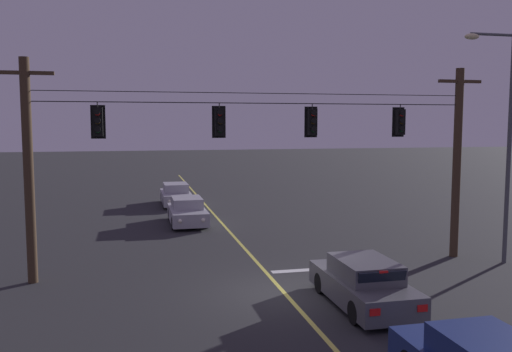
{
  "coord_description": "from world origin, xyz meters",
  "views": [
    {
      "loc": [
        -4.49,
        -15.54,
        5.25
      ],
      "look_at": [
        0.0,
        3.97,
        3.28
      ],
      "focal_mm": 37.52,
      "sensor_mm": 36.0,
      "label": 1
    }
  ],
  "objects_px": {
    "traffic_light_left_inner": "(220,122)",
    "car_oncoming_lead": "(187,212)",
    "street_lamp_corner": "(503,128)",
    "traffic_light_leftmost": "(98,122)",
    "traffic_light_right_inner": "(400,122)",
    "car_waiting_near_lane": "(363,284)",
    "traffic_light_centre": "(312,122)",
    "car_oncoming_trailing": "(176,195)"
  },
  "relations": [
    {
      "from": "traffic_light_left_inner",
      "to": "car_oncoming_lead",
      "type": "distance_m",
      "value": 10.38
    },
    {
      "from": "car_oncoming_lead",
      "to": "street_lamp_corner",
      "type": "bearing_deg",
      "value": -44.78
    },
    {
      "from": "traffic_light_leftmost",
      "to": "traffic_light_right_inner",
      "type": "relative_size",
      "value": 1.0
    },
    {
      "from": "car_oncoming_lead",
      "to": "traffic_light_right_inner",
      "type": "bearing_deg",
      "value": -52.38
    },
    {
      "from": "street_lamp_corner",
      "to": "traffic_light_left_inner",
      "type": "bearing_deg",
      "value": 172.99
    },
    {
      "from": "traffic_light_left_inner",
      "to": "street_lamp_corner",
      "type": "relative_size",
      "value": 0.14
    },
    {
      "from": "traffic_light_leftmost",
      "to": "car_oncoming_lead",
      "type": "height_order",
      "value": "traffic_light_leftmost"
    },
    {
      "from": "street_lamp_corner",
      "to": "car_oncoming_lead",
      "type": "bearing_deg",
      "value": 135.22
    },
    {
      "from": "traffic_light_right_inner",
      "to": "car_waiting_near_lane",
      "type": "height_order",
      "value": "traffic_light_right_inner"
    },
    {
      "from": "car_waiting_near_lane",
      "to": "car_oncoming_lead",
      "type": "distance_m",
      "value": 14.31
    },
    {
      "from": "traffic_light_leftmost",
      "to": "street_lamp_corner",
      "type": "xyz_separation_m",
      "value": [
        14.44,
        -1.28,
        -0.21
      ]
    },
    {
      "from": "traffic_light_right_inner",
      "to": "car_waiting_near_lane",
      "type": "bearing_deg",
      "value": -127.2
    },
    {
      "from": "traffic_light_leftmost",
      "to": "car_waiting_near_lane",
      "type": "distance_m",
      "value": 9.94
    },
    {
      "from": "car_waiting_near_lane",
      "to": "car_oncoming_lead",
      "type": "height_order",
      "value": "same"
    },
    {
      "from": "traffic_light_left_inner",
      "to": "car_waiting_near_lane",
      "type": "relative_size",
      "value": 0.28
    },
    {
      "from": "car_waiting_near_lane",
      "to": "car_oncoming_lead",
      "type": "bearing_deg",
      "value": 104.96
    },
    {
      "from": "traffic_light_centre",
      "to": "car_waiting_near_lane",
      "type": "relative_size",
      "value": 0.28
    },
    {
      "from": "car_oncoming_trailing",
      "to": "street_lamp_corner",
      "type": "bearing_deg",
      "value": -58.32
    },
    {
      "from": "traffic_light_right_inner",
      "to": "car_oncoming_trailing",
      "type": "distance_m",
      "value": 18.19
    },
    {
      "from": "traffic_light_right_inner",
      "to": "traffic_light_centre",
      "type": "bearing_deg",
      "value": 180.0
    },
    {
      "from": "traffic_light_leftmost",
      "to": "traffic_light_left_inner",
      "type": "distance_m",
      "value": 4.07
    },
    {
      "from": "car_oncoming_lead",
      "to": "car_oncoming_trailing",
      "type": "xyz_separation_m",
      "value": [
        -0.06,
        6.77,
        0.0
      ]
    },
    {
      "from": "traffic_light_centre",
      "to": "car_waiting_near_lane",
      "type": "bearing_deg",
      "value": -89.57
    },
    {
      "from": "traffic_light_left_inner",
      "to": "traffic_light_right_inner",
      "type": "bearing_deg",
      "value": 0.0
    },
    {
      "from": "traffic_light_leftmost",
      "to": "car_waiting_near_lane",
      "type": "bearing_deg",
      "value": -31.23
    },
    {
      "from": "street_lamp_corner",
      "to": "traffic_light_centre",
      "type": "bearing_deg",
      "value": 169.63
    },
    {
      "from": "car_waiting_near_lane",
      "to": "car_oncoming_trailing",
      "type": "bearing_deg",
      "value": 100.32
    },
    {
      "from": "car_oncoming_trailing",
      "to": "traffic_light_left_inner",
      "type": "bearing_deg",
      "value": -88.86
    },
    {
      "from": "traffic_light_left_inner",
      "to": "car_oncoming_lead",
      "type": "height_order",
      "value": "traffic_light_left_inner"
    },
    {
      "from": "traffic_light_right_inner",
      "to": "traffic_light_left_inner",
      "type": "bearing_deg",
      "value": 180.0
    },
    {
      "from": "traffic_light_right_inner",
      "to": "car_oncoming_trailing",
      "type": "bearing_deg",
      "value": 114.19
    },
    {
      "from": "traffic_light_right_inner",
      "to": "car_waiting_near_lane",
      "type": "relative_size",
      "value": 0.28
    },
    {
      "from": "traffic_light_leftmost",
      "to": "car_oncoming_trailing",
      "type": "xyz_separation_m",
      "value": [
        3.75,
        16.04,
        -4.66
      ]
    },
    {
      "from": "traffic_light_centre",
      "to": "car_oncoming_trailing",
      "type": "relative_size",
      "value": 0.28
    },
    {
      "from": "traffic_light_centre",
      "to": "car_oncoming_trailing",
      "type": "height_order",
      "value": "traffic_light_centre"
    },
    {
      "from": "traffic_light_centre",
      "to": "car_oncoming_trailing",
      "type": "bearing_deg",
      "value": 103.04
    },
    {
      "from": "traffic_light_left_inner",
      "to": "traffic_light_right_inner",
      "type": "distance_m",
      "value": 6.88
    },
    {
      "from": "traffic_light_left_inner",
      "to": "car_oncoming_trailing",
      "type": "bearing_deg",
      "value": 91.14
    },
    {
      "from": "traffic_light_centre",
      "to": "car_waiting_near_lane",
      "type": "xyz_separation_m",
      "value": [
        0.03,
        -4.55,
        -4.66
      ]
    },
    {
      "from": "traffic_light_left_inner",
      "to": "traffic_light_centre",
      "type": "bearing_deg",
      "value": 0.0
    },
    {
      "from": "traffic_light_centre",
      "to": "car_oncoming_lead",
      "type": "distance_m",
      "value": 11.0
    },
    {
      "from": "car_oncoming_lead",
      "to": "street_lamp_corner",
      "type": "xyz_separation_m",
      "value": [
        10.63,
        -10.55,
        4.45
      ]
    }
  ]
}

